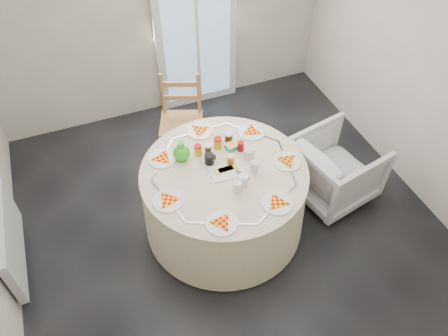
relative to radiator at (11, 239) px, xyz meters
name	(u,v)px	position (x,y,z in m)	size (l,w,h in m)	color
floor	(226,217)	(1.94, -0.20, -0.38)	(4.00, 4.00, 0.00)	black
wall_back	(159,9)	(1.94, 1.80, 0.92)	(4.00, 0.02, 2.60)	#BCB5A3
wall_right	(428,67)	(3.94, -0.20, 0.92)	(0.02, 4.00, 2.60)	#BCB5A3
glass_door	(196,26)	(2.34, 1.75, 0.67)	(1.00, 0.08, 2.10)	silver
radiator	(11,239)	(0.00, 0.00, 0.00)	(0.07, 1.00, 0.55)	silver
table	(224,199)	(1.90, -0.26, -0.01)	(1.54, 1.54, 0.78)	beige
wooden_chair	(182,125)	(1.82, 0.80, 0.09)	(0.45, 0.43, 1.01)	#9D6A3D
armchair	(336,166)	(3.10, -0.29, 0.01)	(0.75, 0.71, 0.78)	silver
place_settings	(224,170)	(1.90, -0.26, 0.39)	(1.41, 1.41, 0.03)	white
jar_cluster	(219,148)	(1.94, -0.03, 0.44)	(0.44, 0.22, 0.13)	#954D17
butter_tub	(233,146)	(2.08, -0.02, 0.41)	(0.13, 0.09, 0.05)	teal
green_pitcher	(181,150)	(1.60, 0.02, 0.49)	(0.15, 0.15, 0.20)	green
cheese_platter	(227,171)	(1.91, -0.28, 0.39)	(0.29, 0.19, 0.04)	silver
mugs_glasses	(233,163)	(1.99, -0.24, 0.43)	(0.65, 0.65, 0.12)	gray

